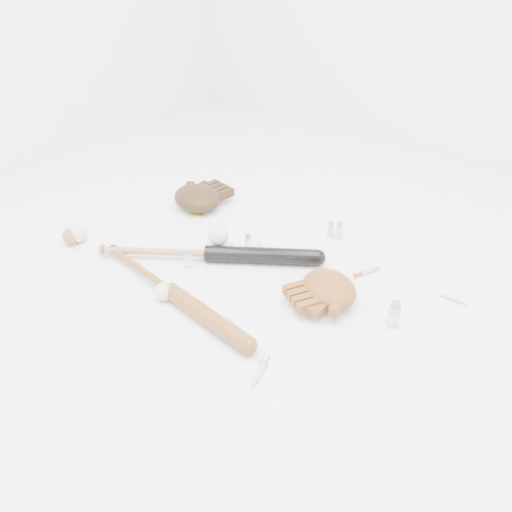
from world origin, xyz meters
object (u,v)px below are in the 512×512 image
Objects in this scene: pedestal at (219,248)px; glove_dark at (197,198)px; bat_dark at (208,254)px; bat_wood at (171,291)px.

glove_dark is at bearing 146.14° from pedestal.
bat_dark is 1.11× the size of bat_wood.
pedestal is at bearing 106.71° from bat_wood.
pedestal is (0.33, -0.22, -0.03)m from glove_dark.
glove_dark is at bearing 104.63° from bat_dark.
pedestal is (-0.00, 0.07, -0.01)m from bat_dark.
glove_dark is (-0.33, 0.29, 0.02)m from bat_dark.
glove_dark reaches higher than bat_wood.
glove_dark reaches higher than pedestal.
bat_dark is 0.43m from glove_dark.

